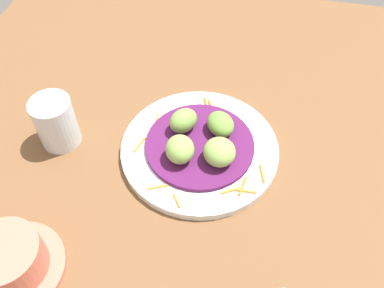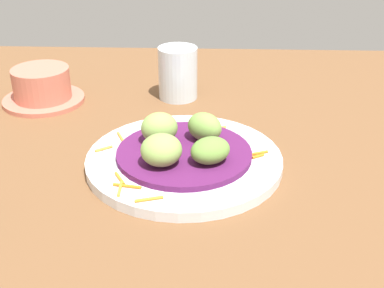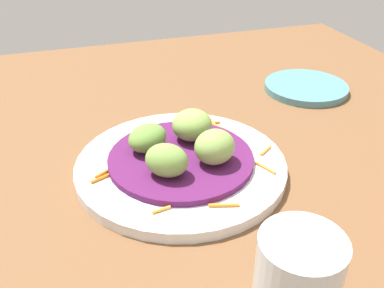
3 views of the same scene
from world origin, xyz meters
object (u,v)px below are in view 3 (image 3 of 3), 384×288
main_plate (181,165)px  side_plate_small (306,87)px  guac_scoop_back (167,160)px  guac_scoop_center (192,125)px  guac_scoop_right (148,138)px  water_glass (296,284)px  guac_scoop_left (215,147)px

main_plate → side_plate_small: size_ratio=1.84×
guac_scoop_back → guac_scoop_center: bearing=-127.2°
guac_scoop_right → water_glass: (-6.11, 27.90, 0.68)cm
guac_scoop_center → water_glass: size_ratio=0.58×
guac_scoop_center → water_glass: (0.34, 28.77, 0.28)cm
guac_scoop_back → water_glass: (-5.23, 21.45, 0.34)cm
side_plate_small → guac_scoop_right: bearing=24.1°
guac_scoop_back → main_plate: bearing=-127.2°
guac_scoop_center → guac_scoop_back: size_ratio=1.04×
guac_scoop_back → water_glass: 22.08cm
guac_scoop_left → main_plate: bearing=-37.2°
main_plate → water_glass: size_ratio=2.93×
guac_scoop_left → side_plate_small: 32.83cm
guac_scoop_center → water_glass: water_glass is taller
guac_scoop_left → guac_scoop_right: guac_scoop_left is taller
guac_scoop_back → guac_scoop_right: bearing=-82.2°
main_plate → guac_scoop_center: bearing=-127.2°
main_plate → guac_scoop_right: 5.66cm
guac_scoop_left → guac_scoop_center: guac_scoop_left is taller
guac_scoop_back → guac_scoop_left: bearing=-172.2°
guac_scoop_right → side_plate_small: bearing=-155.9°
guac_scoop_center → guac_scoop_back: bearing=52.8°
guac_scoop_left → guac_scoop_center: bearing=-82.2°
main_plate → guac_scoop_back: size_ratio=5.19×
guac_scoop_left → guac_scoop_right: bearing=-37.2°
main_plate → water_glass: bearing=95.6°
water_glass → guac_scoop_back: bearing=-76.3°
guac_scoop_left → water_glass: 22.36cm
guac_scoop_left → guac_scoop_back: bearing=7.8°
guac_scoop_left → water_glass: water_glass is taller
guac_scoop_center → side_plate_small: 30.06cm
guac_scoop_back → water_glass: bearing=103.7°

